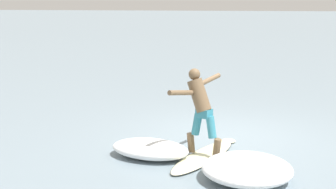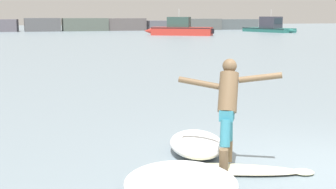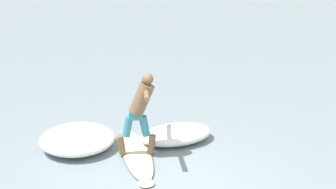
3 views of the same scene
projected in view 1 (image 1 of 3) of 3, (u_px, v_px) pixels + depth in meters
The scene contains 5 objects.
ground_plane at pixel (226, 136), 10.05m from camera, with size 200.00×200.00×0.00m, color gray.
surfboard at pixel (204, 156), 8.71m from camera, with size 2.37×1.36×0.20m.
surfer at pixel (200, 105), 8.53m from camera, with size 1.37×0.96×1.60m.
wave_foam_at_tail at pixel (150, 149), 8.69m from camera, with size 1.19×1.65×0.32m.
wave_foam_at_nose at pixel (247, 169), 7.60m from camera, with size 1.52×1.55×0.38m.
Camera 1 is at (-9.73, -0.21, 2.92)m, focal length 50.00 mm.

